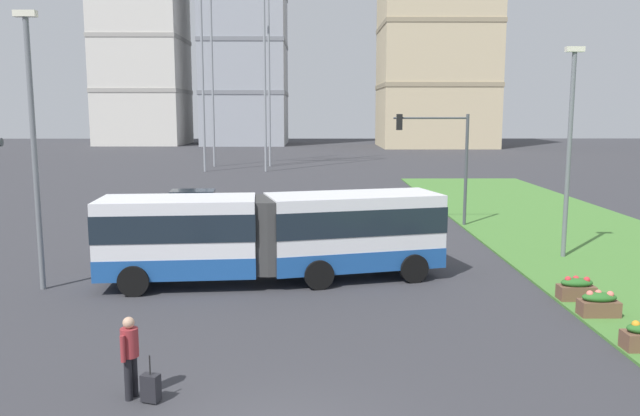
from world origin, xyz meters
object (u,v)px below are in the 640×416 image
articulated_bus (274,234)px  rolling_suitcase (151,388)px  car_grey_wagon (195,205)px  streetlight_left (34,140)px  flower_planter_2 (599,304)px  streetlight_median (569,144)px  apartment_tower_centre (437,28)px  flower_planter_3 (576,289)px  pedestrian_crossing (130,352)px  traffic_light_far_right (442,149)px  apartment_tower_westcentre (245,20)px

articulated_bus → rolling_suitcase: (-1.93, -9.48, -1.34)m
car_grey_wagon → streetlight_left: bearing=-99.8°
flower_planter_2 → streetlight_median: streetlight_median is taller
car_grey_wagon → apartment_tower_centre: 79.99m
rolling_suitcase → streetlight_left: streetlight_left is taller
streetlight_left → apartment_tower_centre: bearing=71.6°
flower_planter_2 → apartment_tower_centre: size_ratio=0.03×
flower_planter_3 → pedestrian_crossing: bearing=-150.8°
articulated_bus → pedestrian_crossing: size_ratio=6.89×
pedestrian_crossing → rolling_suitcase: bearing=-24.0°
traffic_light_far_right → apartment_tower_centre: apartment_tower_centre is taller
car_grey_wagon → streetlight_left: size_ratio=0.50×
articulated_bus → apartment_tower_westcentre: 97.36m
articulated_bus → streetlight_median: size_ratio=1.44×
pedestrian_crossing → streetlight_median: 19.09m
pedestrian_crossing → flower_planter_2: size_ratio=1.58×
flower_planter_3 → traffic_light_far_right: traffic_light_far_right is taller
flower_planter_3 → apartment_tower_centre: apartment_tower_centre is taller
car_grey_wagon → rolling_suitcase: car_grey_wagon is taller
traffic_light_far_right → rolling_suitcase: bearing=-115.9°
streetlight_left → car_grey_wagon: bearing=80.2°
car_grey_wagon → flower_planter_2: car_grey_wagon is taller
apartment_tower_centre → car_grey_wagon: bearing=-110.0°
flower_planter_3 → apartment_tower_centre: 91.69m
rolling_suitcase → apartment_tower_westcentre: apartment_tower_westcentre is taller
flower_planter_2 → apartment_tower_centre: 93.24m
car_grey_wagon → streetlight_median: 19.72m
apartment_tower_westcentre → rolling_suitcase: bearing=-85.1°
rolling_suitcase → streetlight_left: (-5.73, 8.48, 4.63)m
rolling_suitcase → apartment_tower_centre: 100.43m
traffic_light_far_right → apartment_tower_centre: size_ratio=0.15×
flower_planter_3 → apartment_tower_westcentre: apartment_tower_westcentre is taller
articulated_bus → flower_planter_3: 9.98m
articulated_bus → rolling_suitcase: articulated_bus is taller
rolling_suitcase → traffic_light_far_right: bearing=64.1°
flower_planter_2 → streetlight_left: size_ratio=0.12×
apartment_tower_westcentre → apartment_tower_centre: size_ratio=1.12×
rolling_suitcase → apartment_tower_westcentre: bearing=94.9°
flower_planter_2 → streetlight_median: (1.90, 7.58, 4.19)m
apartment_tower_westcentre → car_grey_wagon: bearing=-86.0°
car_grey_wagon → apartment_tower_westcentre: bearing=94.0°
flower_planter_3 → rolling_suitcase: bearing=-149.1°
pedestrian_crossing → apartment_tower_westcentre: apartment_tower_westcentre is taller
car_grey_wagon → pedestrian_crossing: pedestrian_crossing is taller
streetlight_median → apartment_tower_centre: (10.01, 82.95, 14.71)m
pedestrian_crossing → apartment_tower_centre: 100.22m
traffic_light_far_right → apartment_tower_westcentre: bearing=102.6°
car_grey_wagon → flower_planter_2: bearing=-49.8°
traffic_light_far_right → apartment_tower_westcentre: 87.80m
pedestrian_crossing → streetlight_median: bearing=42.5°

